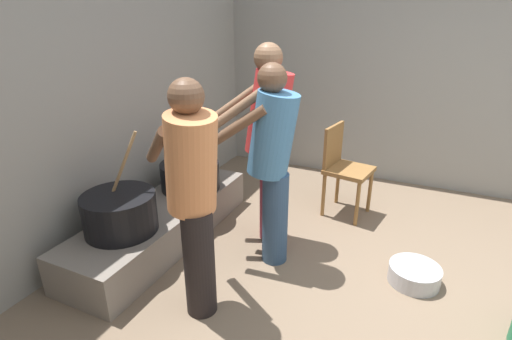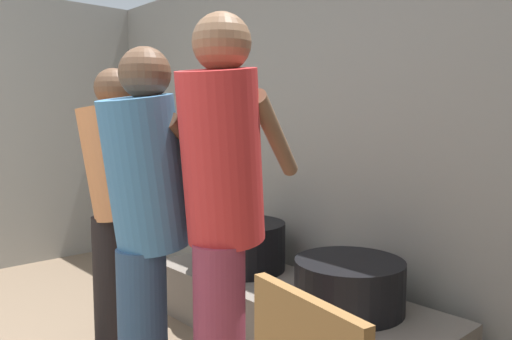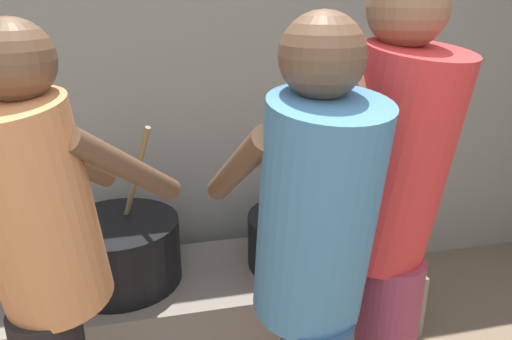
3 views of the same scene
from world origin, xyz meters
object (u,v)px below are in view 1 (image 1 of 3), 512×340
Objects in this scene: cooking_pot_main at (120,212)px; cook_in_orange_shirt at (193,190)px; cooking_pot_secondary at (190,176)px; metal_mixing_bowl at (414,274)px; cook_in_blue_shirt at (272,156)px; chair_brown_wood at (343,166)px; cook_in_red_shirt at (268,134)px.

cooking_pot_main is 0.88m from cook_in_orange_shirt.
cooking_pot_secondary is 1.47× the size of metal_mixing_bowl.
cooking_pot_secondary is 1.08m from cook_in_blue_shirt.
chair_brown_wood is (1.74, -0.54, -0.38)m from cook_in_orange_shirt.
cook_in_red_shirt reaches higher than cook_in_orange_shirt.
cooking_pot_secondary reaches higher than metal_mixing_bowl.
cook_in_red_shirt reaches higher than cooking_pot_main.
chair_brown_wood is at bearing 41.14° from metal_mixing_bowl.
chair_brown_wood is at bearing -60.17° from cooking_pot_secondary.
cooking_pot_secondary is 2.06m from metal_mixing_bowl.
cooking_pot_main is 0.48× the size of cook_in_blue_shirt.
chair_brown_wood is at bearing -39.52° from cooking_pot_main.
cook_in_orange_shirt reaches higher than cooking_pot_main.
cooking_pot_main is 0.86m from cooking_pot_secondary.
cook_in_red_shirt is 1.88× the size of chair_brown_wood.
metal_mixing_bowl is at bearing -70.70° from cooking_pot_main.
cook_in_orange_shirt reaches higher than chair_brown_wood.
metal_mixing_bowl is (0.87, -1.30, -0.80)m from cook_in_orange_shirt.
cook_in_red_shirt is at bearing 83.96° from metal_mixing_bowl.
cook_in_red_shirt reaches higher than metal_mixing_bowl.
chair_brown_wood reaches higher than cooking_pot_secondary.
cook_in_blue_shirt reaches higher than cook_in_orange_shirt.
cooking_pot_secondary is 0.94m from cook_in_red_shirt.
cook_in_red_shirt reaches higher than cook_in_blue_shirt.
cooking_pot_secondary is at bearing 86.09° from metal_mixing_bowl.
cook_in_orange_shirt is 1.76m from metal_mixing_bowl.
cook_in_red_shirt is 1.08× the size of cook_in_orange_shirt.
chair_brown_wood reaches higher than metal_mixing_bowl.
chair_brown_wood is 2.39× the size of metal_mixing_bowl.
cooking_pot_main is 2.03× the size of metal_mixing_bowl.
cooking_pot_main is at bearing 119.60° from cook_in_blue_shirt.
chair_brown_wood is at bearing -33.11° from cook_in_red_shirt.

